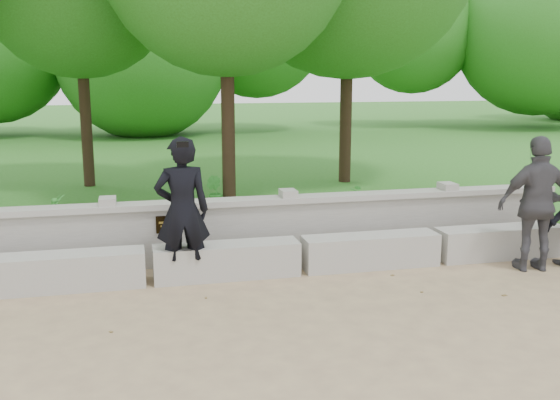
{
  "coord_description": "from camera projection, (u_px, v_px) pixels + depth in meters",
  "views": [
    {
      "loc": [
        -0.11,
        -5.9,
        2.62
      ],
      "look_at": [
        1.73,
        1.95,
        0.99
      ],
      "focal_mm": 40.0,
      "sensor_mm": 36.0,
      "label": 1
    }
  ],
  "objects": [
    {
      "name": "shrub_b",
      "position": [
        214.0,
        192.0,
        11.25
      ],
      "size": [
        0.39,
        0.4,
        0.57
      ],
      "primitive_type": "imported",
      "rotation": [
        0.0,
        0.0,
        2.22
      ],
      "color": "#31852D",
      "rests_on": "lawn"
    },
    {
      "name": "shrub_d",
      "position": [
        57.0,
        216.0,
        9.16
      ],
      "size": [
        0.38,
        0.41,
        0.65
      ],
      "primitive_type": "imported",
      "rotation": [
        0.0,
        0.0,
        4.87
      ],
      "color": "#31852D",
      "rests_on": "lawn"
    },
    {
      "name": "visitor_right",
      "position": [
        538.0,
        204.0,
        8.33
      ],
      "size": [
        1.13,
        0.61,
        1.83
      ],
      "color": "#444349",
      "rests_on": "ground"
    },
    {
      "name": "shrub_c",
      "position": [
        367.0,
        206.0,
        9.99
      ],
      "size": [
        0.71,
        0.7,
        0.6
      ],
      "primitive_type": "imported",
      "rotation": [
        0.0,
        0.0,
        3.77
      ],
      "color": "#31852D",
      "rests_on": "lawn"
    },
    {
      "name": "ground",
      "position": [
        155.0,
        344.0,
        6.17
      ],
      "size": [
        80.0,
        80.0,
        0.0
      ],
      "primitive_type": "plane",
      "color": "tan",
      "rests_on": "ground"
    },
    {
      "name": "parapet_wall",
      "position": [
        147.0,
        234.0,
        8.56
      ],
      "size": [
        12.5,
        0.35,
        0.9
      ],
      "color": "#A7A59D",
      "rests_on": "ground"
    },
    {
      "name": "man_main",
      "position": [
        182.0,
        211.0,
        7.8
      ],
      "size": [
        0.7,
        0.62,
        1.88
      ],
      "color": "black",
      "rests_on": "ground"
    },
    {
      "name": "concrete_bench",
      "position": [
        149.0,
        266.0,
        7.94
      ],
      "size": [
        11.9,
        0.45,
        0.45
      ],
      "color": "#B1AFA8",
      "rests_on": "ground"
    },
    {
      "name": "lawn",
      "position": [
        139.0,
        155.0,
        19.51
      ],
      "size": [
        40.0,
        22.0,
        0.25
      ],
      "primitive_type": "cube",
      "color": "#2A6B1D",
      "rests_on": "ground"
    }
  ]
}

